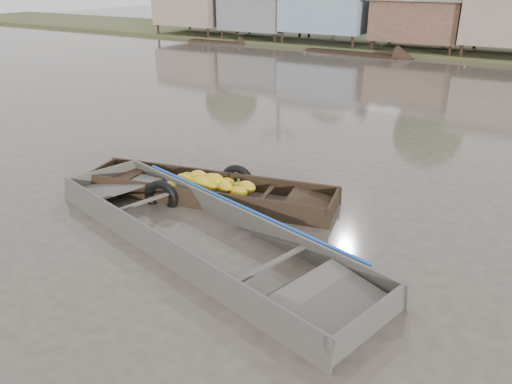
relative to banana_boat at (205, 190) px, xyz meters
The scene contains 3 objects.
ground 2.43m from the banana_boat, 51.66° to the right, with size 120.00×120.00×0.00m, color #453D35.
banana_boat is the anchor object (origin of this frame).
viewer_boat 2.33m from the banana_boat, 53.71° to the right, with size 8.46×4.08×0.66m.
Camera 1 is at (5.45, -7.01, 5.05)m, focal length 35.00 mm.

